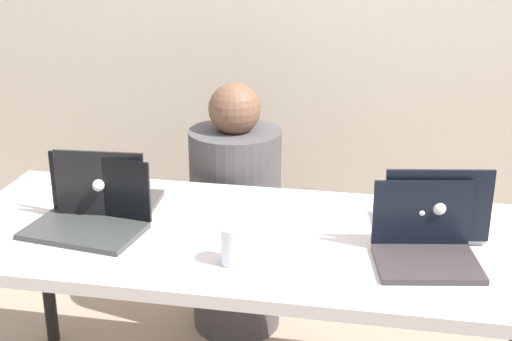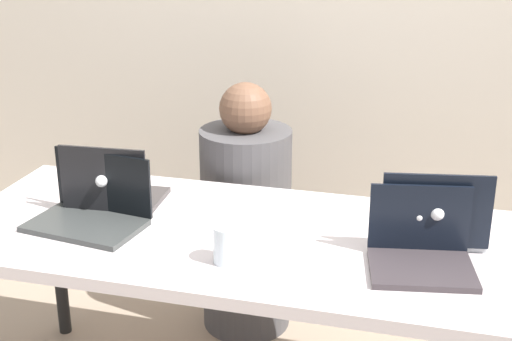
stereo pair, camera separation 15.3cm
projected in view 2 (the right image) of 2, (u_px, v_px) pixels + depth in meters
The scene contains 7 objects.
desk at pixel (250, 250), 2.23m from camera, with size 1.89×0.78×0.72m.
person_at_center at pixel (246, 222), 2.89m from camera, with size 0.42×0.42×1.04m.
laptop_back_left at pixel (114, 192), 2.39m from camera, with size 0.31×0.28×0.23m.
laptop_front_right at pixel (421, 251), 1.99m from camera, with size 0.32×0.27×0.22m.
laptop_front_left at pixel (91, 210), 2.26m from camera, with size 0.38×0.27×0.22m.
laptop_back_right at pixel (430, 224), 2.15m from camera, with size 0.35×0.31×0.24m.
water_glass_center at pixel (227, 247), 2.01m from camera, with size 0.08×0.08×0.11m.
Camera 2 is at (0.54, -1.93, 1.67)m, focal length 50.00 mm.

